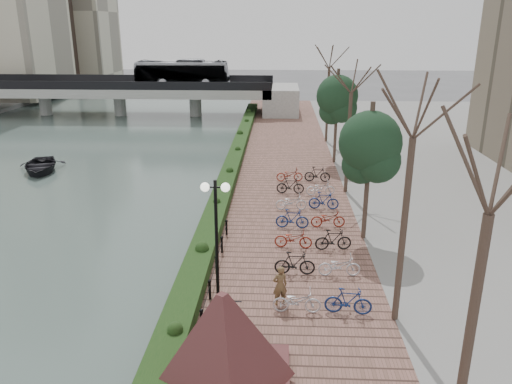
# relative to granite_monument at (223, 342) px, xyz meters

# --- Properties ---
(ground) EXTENTS (220.00, 220.00, 0.00)m
(ground) POSITION_rel_granite_monument_xyz_m (-2.46, 1.82, -2.03)
(ground) COLOR #59595B
(ground) RESTS_ON ground
(river_water) EXTENTS (30.00, 130.00, 0.02)m
(river_water) POSITION_rel_granite_monument_xyz_m (-17.46, 26.82, -2.02)
(river_water) COLOR #4C6058
(river_water) RESTS_ON ground
(promenade) EXTENTS (8.00, 75.00, 0.50)m
(promenade) POSITION_rel_granite_monument_xyz_m (1.54, 19.32, -1.78)
(promenade) COLOR brown
(promenade) RESTS_ON ground
(hedge) EXTENTS (1.10, 56.00, 0.60)m
(hedge) POSITION_rel_granite_monument_xyz_m (-1.86, 21.82, -1.23)
(hedge) COLOR black
(hedge) RESTS_ON promenade
(chain_fence) EXTENTS (0.10, 14.10, 0.70)m
(chain_fence) POSITION_rel_granite_monument_xyz_m (-1.06, 3.82, -1.18)
(chain_fence) COLOR black
(chain_fence) RESTS_ON promenade
(granite_monument) EXTENTS (4.92, 4.92, 3.01)m
(granite_monument) POSITION_rel_granite_monument_xyz_m (0.00, 0.00, 0.00)
(granite_monument) COLOR #411C1C
(granite_monument) RESTS_ON promenade
(lamppost) EXTENTS (1.02, 0.32, 4.70)m
(lamppost) POSITION_rel_granite_monument_xyz_m (-0.72, 4.61, 1.88)
(lamppost) COLOR black
(lamppost) RESTS_ON promenade
(motorcycle) EXTENTS (0.55, 1.67, 1.04)m
(motorcycle) POSITION_rel_granite_monument_xyz_m (0.03, 2.29, -1.01)
(motorcycle) COLOR black
(motorcycle) RESTS_ON promenade
(pedestrian) EXTENTS (0.65, 0.54, 1.53)m
(pedestrian) POSITION_rel_granite_monument_xyz_m (1.54, 4.56, -0.76)
(pedestrian) COLOR brown
(pedestrian) RESTS_ON promenade
(bicycle_parking) EXTENTS (2.40, 17.32, 1.00)m
(bicycle_parking) POSITION_rel_granite_monument_xyz_m (3.03, 11.96, -1.05)
(bicycle_parking) COLOR silver
(bicycle_parking) RESTS_ON promenade
(street_trees) EXTENTS (3.20, 37.12, 6.80)m
(street_trees) POSITION_rel_granite_monument_xyz_m (5.54, 14.50, 1.66)
(street_trees) COLOR #362920
(street_trees) RESTS_ON promenade
(bridge) EXTENTS (36.00, 10.77, 6.50)m
(bridge) POSITION_rel_granite_monument_xyz_m (-15.88, 46.82, 1.35)
(bridge) COLOR gray
(bridge) RESTS_ON ground
(boat) EXTENTS (4.53, 5.38, 0.95)m
(boat) POSITION_rel_granite_monument_xyz_m (-15.95, 22.74, -1.53)
(boat) COLOR black
(boat) RESTS_ON river_water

